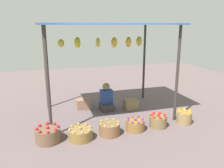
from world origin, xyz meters
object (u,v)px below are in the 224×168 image
at_px(basket_purple_onions, 135,125).
at_px(wooden_crate_stacked_rear, 131,104).
at_px(basket_potatoes, 80,134).
at_px(basket_red_apples, 48,135).
at_px(basket_oranges, 184,117).
at_px(vendor_person, 106,99).
at_px(basket_limes, 110,129).
at_px(wooden_crate_near_vendor, 84,104).
at_px(basket_red_tomatoes, 158,121).

height_order(basket_purple_onions, wooden_crate_stacked_rear, basket_purple_onions).
bearing_deg(basket_potatoes, wooden_crate_stacked_rear, 38.69).
relative_size(basket_red_apples, wooden_crate_stacked_rear, 1.34).
relative_size(basket_purple_onions, basket_oranges, 1.19).
xyz_separation_m(vendor_person, basket_limes, (-0.36, -1.52, -0.16)).
bearing_deg(basket_red_apples, basket_oranges, -0.78).
xyz_separation_m(basket_purple_onions, wooden_crate_stacked_rear, (0.42, 1.30, 0.01)).
distance_m(basket_red_apples, wooden_crate_near_vendor, 2.00).
xyz_separation_m(basket_limes, basket_oranges, (1.93, 0.03, 0.02)).
distance_m(basket_limes, basket_red_tomatoes, 1.22).
bearing_deg(basket_red_tomatoes, wooden_crate_near_vendor, 130.53).
distance_m(basket_potatoes, basket_red_tomatoes, 1.87).
height_order(wooden_crate_near_vendor, wooden_crate_stacked_rear, wooden_crate_near_vendor).
bearing_deg(vendor_person, basket_limes, -103.32).
bearing_deg(basket_potatoes, basket_limes, 2.01).
distance_m(basket_limes, wooden_crate_stacked_rear, 1.69).
bearing_deg(basket_limes, wooden_crate_stacked_rear, 52.00).
height_order(basket_purple_onions, wooden_crate_near_vendor, basket_purple_onions).
bearing_deg(basket_oranges, basket_limes, -179.20).
relative_size(vendor_person, wooden_crate_near_vendor, 1.88).
bearing_deg(basket_red_apples, basket_purple_onions, -1.18).
distance_m(basket_red_tomatoes, wooden_crate_near_vendor, 2.27).
bearing_deg(basket_red_apples, basket_limes, -3.08).
bearing_deg(vendor_person, wooden_crate_stacked_rear, -15.20).
distance_m(basket_potatoes, basket_oranges, 2.58).
distance_m(vendor_person, basket_limes, 1.57).
bearing_deg(basket_red_tomatoes, basket_red_apples, 179.35).
xyz_separation_m(vendor_person, basket_red_apples, (-1.67, -1.45, -0.15)).
bearing_deg(wooden_crate_stacked_rear, vendor_person, 164.80).
bearing_deg(wooden_crate_stacked_rear, basket_red_apples, -151.78).
xyz_separation_m(basket_potatoes, wooden_crate_stacked_rear, (1.70, 1.36, 0.02)).
height_order(basket_red_apples, wooden_crate_stacked_rear, basket_red_apples).
distance_m(basket_potatoes, wooden_crate_stacked_rear, 2.17).
relative_size(basket_purple_onions, wooden_crate_near_vendor, 1.05).
bearing_deg(basket_oranges, wooden_crate_near_vendor, 141.45).
relative_size(basket_limes, wooden_crate_stacked_rear, 1.21).
height_order(basket_limes, basket_red_tomatoes, basket_red_tomatoes).
bearing_deg(wooden_crate_near_vendor, vendor_person, -21.76).
distance_m(basket_purple_onions, wooden_crate_near_vendor, 1.94).
relative_size(basket_limes, basket_oranges, 1.27).
relative_size(vendor_person, wooden_crate_stacked_rear, 2.04).
height_order(basket_red_apples, basket_red_tomatoes, basket_red_apples).
relative_size(basket_purple_onions, wooden_crate_stacked_rear, 1.14).
xyz_separation_m(basket_potatoes, basket_purple_onions, (1.28, 0.05, 0.01)).
relative_size(basket_limes, basket_red_tomatoes, 1.11).
bearing_deg(basket_red_apples, vendor_person, 40.92).
height_order(vendor_person, basket_purple_onions, vendor_person).
distance_m(basket_purple_onions, basket_red_tomatoes, 0.60).
bearing_deg(basket_oranges, basket_potatoes, -178.90).
distance_m(vendor_person, basket_oranges, 2.17).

